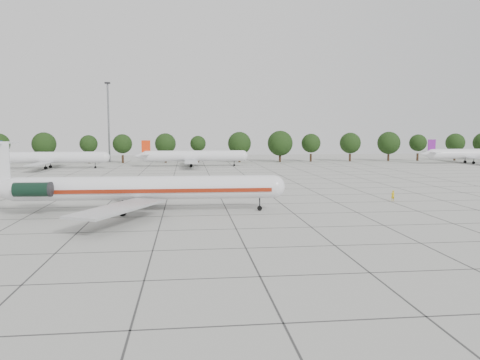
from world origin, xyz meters
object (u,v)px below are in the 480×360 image
at_px(ground_crew, 393,196).
at_px(floodlight_mast, 108,117).
at_px(bg_airliner_b, 51,158).
at_px(main_airliner, 130,188).
at_px(bg_airliner_c, 194,156).
at_px(bg_airliner_e, 472,154).

relative_size(ground_crew, floodlight_mast, 0.06).
distance_m(ground_crew, bg_airliner_b, 92.00).
bearing_deg(bg_airliner_b, main_airliner, -67.65).
distance_m(main_airliner, floodlight_mast, 99.18).
xyz_separation_m(ground_crew, bg_airliner_b, (-65.53, 64.53, 2.14)).
bearing_deg(bg_airliner_c, bg_airliner_b, -174.93).
relative_size(ground_crew, bg_airliner_e, 0.05).
xyz_separation_m(main_airliner, bg_airliner_b, (-28.84, 70.15, -0.21)).
relative_size(main_airliner, bg_airliner_e, 1.33).
xyz_separation_m(main_airliner, floodlight_mast, (-17.92, 96.90, 11.16)).
distance_m(bg_airliner_b, bg_airliner_e, 123.30).
height_order(bg_airliner_b, floodlight_mast, floodlight_mast).
bearing_deg(bg_airliner_c, main_airliner, -96.98).
bearing_deg(floodlight_mast, bg_airliner_b, -112.21).
bearing_deg(main_airliner, floodlight_mast, 101.87).
bearing_deg(floodlight_mast, ground_crew, -59.11).
bearing_deg(floodlight_mast, bg_airliner_e, -10.46).
relative_size(ground_crew, bg_airliner_b, 0.05).
relative_size(main_airliner, bg_airliner_c, 1.33).
bearing_deg(bg_airliner_e, ground_crew, -129.23).
height_order(main_airliner, floodlight_mast, floodlight_mast).
height_order(main_airliner, bg_airliner_c, main_airliner).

